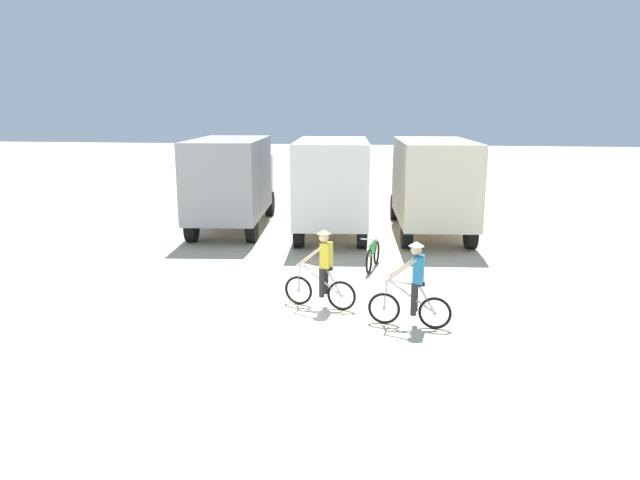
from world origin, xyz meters
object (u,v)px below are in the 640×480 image
box_truck_cream_rv (431,182)px  cyclist_orange_shirt (322,272)px  box_truck_white_box (332,181)px  cyclist_cowboy_hat (413,288)px  bicycle_spare (373,255)px  box_truck_grey_hauler (233,178)px

box_truck_cream_rv → cyclist_orange_shirt: (-2.74, -8.47, -1.03)m
box_truck_white_box → cyclist_orange_shirt: box_truck_white_box is taller
cyclist_cowboy_hat → bicycle_spare: cyclist_cowboy_hat is taller
box_truck_grey_hauler → cyclist_cowboy_hat: bearing=-55.2°
box_truck_cream_rv → cyclist_cowboy_hat: 9.47m
box_truck_grey_hauler → box_truck_white_box: bearing=-4.9°
box_truck_white_box → bicycle_spare: size_ratio=4.03×
box_truck_grey_hauler → box_truck_white_box: same height
box_truck_white_box → cyclist_orange_shirt: (0.73, -8.08, -1.03)m
box_truck_grey_hauler → cyclist_orange_shirt: size_ratio=3.82×
box_truck_cream_rv → cyclist_cowboy_hat: (-0.74, -9.38, -1.03)m
box_truck_cream_rv → box_truck_white_box: bearing=-173.5°
cyclist_cowboy_hat → box_truck_cream_rv: bearing=85.5°
box_truck_cream_rv → cyclist_orange_shirt: box_truck_cream_rv is taller
box_truck_grey_hauler → cyclist_cowboy_hat: box_truck_grey_hauler is taller
box_truck_cream_rv → cyclist_orange_shirt: size_ratio=3.81×
box_truck_cream_rv → bicycle_spare: 5.53m
box_truck_grey_hauler → cyclist_orange_shirt: bearing=-61.9°
box_truck_cream_rv → cyclist_orange_shirt: 8.96m
box_truck_cream_rv → bicycle_spare: box_truck_cream_rv is taller
cyclist_cowboy_hat → box_truck_grey_hauler: bearing=124.8°
cyclist_cowboy_hat → box_truck_white_box: bearing=106.9°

